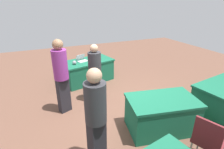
# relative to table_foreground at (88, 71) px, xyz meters

# --- Properties ---
(ground_plane) EXTENTS (14.40, 14.40, 0.00)m
(ground_plane) POSITION_rel_table_foreground_xyz_m (-0.23, 1.97, -0.37)
(ground_plane) COLOR brown
(table_foreground) EXTENTS (1.83, 1.22, 0.73)m
(table_foreground) POSITION_rel_table_foreground_xyz_m (0.00, 0.00, 0.00)
(table_foreground) COLOR #196647
(table_foreground) RESTS_ON ground
(table_mid_right) EXTENTS (1.56, 1.13, 0.73)m
(table_mid_right) POSITION_rel_table_foreground_xyz_m (-0.74, 3.02, 0.00)
(table_mid_right) COLOR #196647
(table_mid_right) RESTS_ON ground
(chair_tucked_right) EXTENTS (0.57, 0.57, 0.96)m
(chair_tucked_right) POSITION_rel_table_foreground_xyz_m (-0.83, 4.07, 0.19)
(chair_tucked_right) COLOR #9E9993
(chair_tucked_right) RESTS_ON ground
(person_presenter) EXTENTS (0.44, 0.44, 1.82)m
(person_presenter) POSITION_rel_table_foreground_xyz_m (1.04, 1.51, 0.66)
(person_presenter) COLOR #26262D
(person_presenter) RESTS_ON ground
(person_attendee_browsing) EXTENTS (0.34, 0.34, 1.59)m
(person_attendee_browsing) POSITION_rel_table_foreground_xyz_m (0.16, 1.33, 0.51)
(person_attendee_browsing) COLOR #26262D
(person_attendee_browsing) RESTS_ON ground
(person_organiser) EXTENTS (0.44, 0.44, 1.73)m
(person_organiser) POSITION_rel_table_foreground_xyz_m (0.78, 3.28, 0.60)
(person_organiser) COLOR #26262D
(person_organiser) RESTS_ON ground
(laptop_silver) EXTENTS (0.39, 0.38, 0.21)m
(laptop_silver) POSITION_rel_table_foreground_xyz_m (0.16, -0.03, 0.40)
(laptop_silver) COLOR silver
(laptop_silver) RESTS_ON table_foreground
(yarn_ball) EXTENTS (0.12, 0.12, 0.12)m
(yarn_ball) POSITION_rel_table_foreground_xyz_m (0.47, 0.21, 0.43)
(yarn_ball) COLOR gray
(yarn_ball) RESTS_ON table_foreground
(scissors_red) EXTENTS (0.17, 0.14, 0.01)m
(scissors_red) POSITION_rel_table_foreground_xyz_m (-0.34, 0.01, 0.37)
(scissors_red) COLOR red
(scissors_red) RESTS_ON table_foreground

